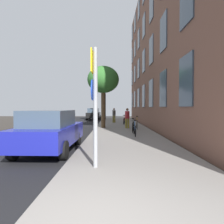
{
  "coord_description": "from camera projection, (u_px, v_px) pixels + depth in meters",
  "views": [
    {
      "loc": [
        0.36,
        -2.46,
        1.74
      ],
      "look_at": [
        0.3,
        10.74,
        1.43
      ],
      "focal_mm": 30.98,
      "sensor_mm": 36.0,
      "label": 1
    }
  ],
  "objects": [
    {
      "name": "pedestrian_1",
      "position": [
        115.0,
        114.0,
        20.63
      ],
      "size": [
        0.42,
        0.42,
        1.55
      ],
      "color": "olive",
      "rests_on": "sidewalk"
    },
    {
      "name": "tree_near",
      "position": [
        104.0,
        80.0,
        15.48
      ],
      "size": [
        2.53,
        2.53,
        4.93
      ],
      "color": "#4C3823",
      "rests_on": "sidewalk"
    },
    {
      "name": "car_1",
      "position": [
        95.0,
        114.0,
        27.24
      ],
      "size": [
        1.8,
        4.48,
        1.62
      ],
      "color": "black",
      "rests_on": "road_asphalt"
    },
    {
      "name": "bicycle_0",
      "position": [
        135.0,
        129.0,
        11.09
      ],
      "size": [
        0.42,
        1.73,
        0.93
      ],
      "color": "black",
      "rests_on": "sidewalk"
    },
    {
      "name": "traffic_light",
      "position": [
        105.0,
        101.0,
        26.69
      ],
      "size": [
        0.43,
        0.24,
        3.57
      ],
      "color": "black",
      "rests_on": "sidewalk"
    },
    {
      "name": "pedestrian_0",
      "position": [
        128.0,
        117.0,
        15.04
      ],
      "size": [
        0.47,
        0.47,
        1.57
      ],
      "color": "olive",
      "rests_on": "sidewalk"
    },
    {
      "name": "building_facade",
      "position": [
        151.0,
        44.0,
        16.81
      ],
      "size": [
        0.56,
        27.0,
        14.43
      ],
      "color": "brown",
      "rests_on": "ground"
    },
    {
      "name": "road_asphalt",
      "position": [
        59.0,
        127.0,
        17.52
      ],
      "size": [
        7.0,
        38.0,
        0.01
      ],
      "primitive_type": "cube",
      "color": "black",
      "rests_on": "ground"
    },
    {
      "name": "sidewalk",
      "position": [
        121.0,
        126.0,
        17.49
      ],
      "size": [
        4.2,
        38.0,
        0.12
      ],
      "primitive_type": "cube",
      "color": "gray",
      "rests_on": "ground"
    },
    {
      "name": "sign_post",
      "position": [
        95.0,
        98.0,
        5.2
      ],
      "size": [
        0.15,
        0.6,
        3.23
      ],
      "color": "gray",
      "rests_on": "sidewalk"
    },
    {
      "name": "bicycle_1",
      "position": [
        134.0,
        126.0,
        12.74
      ],
      "size": [
        0.46,
        1.7,
        0.95
      ],
      "color": "black",
      "rests_on": "sidewalk"
    },
    {
      "name": "car_0",
      "position": [
        51.0,
        130.0,
        7.6
      ],
      "size": [
        1.94,
        4.08,
        1.62
      ],
      "color": "navy",
      "rests_on": "road_asphalt"
    },
    {
      "name": "tree_far",
      "position": [
        103.0,
        79.0,
        23.15
      ],
      "size": [
        3.08,
        3.08,
        6.37
      ],
      "color": "brown",
      "rests_on": "sidewalk"
    },
    {
      "name": "ground_plane",
      "position": [
        83.0,
        127.0,
        17.51
      ],
      "size": [
        41.8,
        41.8,
        0.0
      ],
      "primitive_type": "plane",
      "color": "#332D28"
    },
    {
      "name": "bicycle_2",
      "position": [
        138.0,
        124.0,
        14.65
      ],
      "size": [
        0.42,
        1.77,
        0.98
      ],
      "color": "black",
      "rests_on": "sidewalk"
    },
    {
      "name": "bicycle_3",
      "position": [
        125.0,
        121.0,
        18.54
      ],
      "size": [
        0.43,
        1.65,
        0.92
      ],
      "color": "black",
      "rests_on": "sidewalk"
    }
  ]
}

